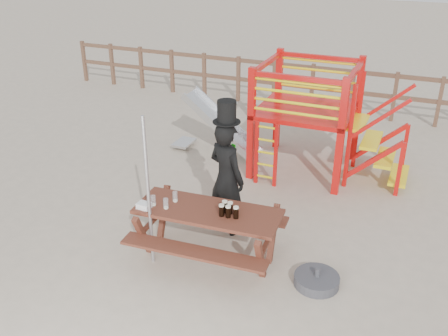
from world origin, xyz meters
TOP-DOWN VIEW (x-y plane):
  - ground at (0.00, 0.00)m, footprint 60.00×60.00m
  - back_fence at (0.00, 7.00)m, footprint 15.09×0.09m
  - playground_fort at (0.12, 3.58)m, footprint 4.71×1.84m
  - picnic_table at (-0.27, 0.21)m, footprint 2.08×1.50m
  - man_with_hat at (-0.32, 0.99)m, footprint 0.76×0.64m
  - metal_pole at (-0.95, -0.19)m, footprint 0.05×0.05m
  - parasol_base at (1.30, 0.21)m, footprint 0.60×0.60m
  - paper_bag at (-1.10, -0.08)m, footprint 0.19×0.15m
  - stout_pints at (0.04, 0.19)m, footprint 0.27×0.18m
  - empty_glasses at (-0.87, 0.10)m, footprint 0.30×0.29m

SIDE VIEW (x-z plane):
  - ground at x=0.00m, z-range 0.00..0.00m
  - parasol_base at x=1.30m, z-range -0.06..0.20m
  - picnic_table at x=-0.27m, z-range 0.10..0.87m
  - back_fence at x=0.00m, z-range 0.14..1.34m
  - paper_bag at x=-1.10m, z-range 0.77..0.85m
  - empty_glasses at x=-0.87m, z-range 0.77..0.92m
  - stout_pints at x=0.04m, z-range 0.77..0.95m
  - man_with_hat at x=-0.32m, z-range -0.11..1.98m
  - playground_fort at x=0.12m, z-range 0.02..2.12m
  - metal_pole at x=-0.95m, z-range 0.00..2.17m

